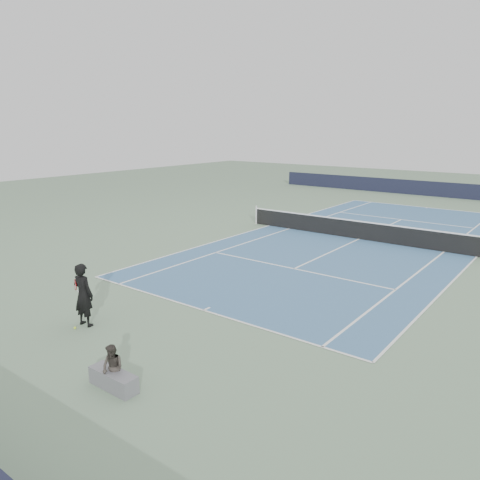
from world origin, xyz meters
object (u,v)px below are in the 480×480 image
Objects in this scene: tennis_player at (83,295)px; tennis_ball at (75,328)px; tennis_net at (359,230)px; spectator_bench at (113,374)px.

tennis_player reaches higher than tennis_ball.
tennis_net is at bearing 82.29° from tennis_player.
tennis_ball is at bearing -97.56° from tennis_net.
tennis_player reaches higher than tennis_net.
tennis_player is (-2.00, -14.75, 0.42)m from tennis_net.
tennis_net is 6.95× the size of tennis_player.
spectator_bench is (3.37, -1.64, -0.58)m from tennis_player.
spectator_bench is (1.38, -16.39, -0.16)m from tennis_net.
tennis_net is 15.25m from tennis_ball.
tennis_player is at bearing 154.05° from spectator_bench.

